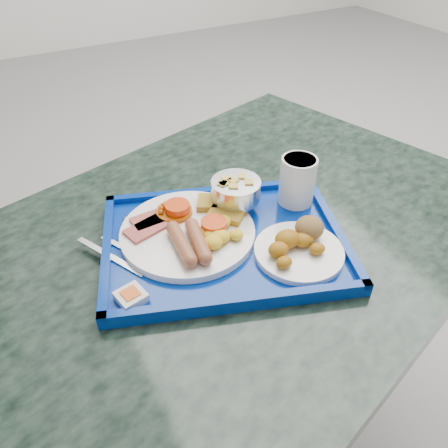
% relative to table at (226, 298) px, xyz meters
% --- Properties ---
extents(floor, '(6.00, 6.00, 0.00)m').
position_rel_table_xyz_m(floor, '(1.11, 0.92, -0.57)').
color(floor, gray).
rests_on(floor, ground).
extents(table, '(1.40, 1.12, 0.76)m').
position_rel_table_xyz_m(table, '(0.00, 0.00, 0.00)').
color(table, slate).
rests_on(table, floor).
extents(tray, '(0.55, 0.47, 0.03)m').
position_rel_table_xyz_m(tray, '(-0.02, -0.03, 0.21)').
color(tray, '#03298F').
rests_on(tray, table).
extents(main_plate, '(0.26, 0.26, 0.04)m').
position_rel_table_xyz_m(main_plate, '(-0.07, 0.01, 0.23)').
color(main_plate, white).
rests_on(main_plate, tray).
extents(bread_plate, '(0.17, 0.17, 0.05)m').
position_rel_table_xyz_m(bread_plate, '(0.08, -0.13, 0.23)').
color(bread_plate, white).
rests_on(bread_plate, tray).
extents(fruit_bowl, '(0.10, 0.10, 0.07)m').
position_rel_table_xyz_m(fruit_bowl, '(0.05, 0.05, 0.26)').
color(fruit_bowl, '#B9B9BB').
rests_on(fruit_bowl, tray).
extents(juice_cup, '(0.07, 0.07, 0.10)m').
position_rel_table_xyz_m(juice_cup, '(0.18, 0.01, 0.27)').
color(juice_cup, white).
rests_on(juice_cup, tray).
extents(spoon, '(0.09, 0.16, 0.01)m').
position_rel_table_xyz_m(spoon, '(-0.17, 0.09, 0.22)').
color(spoon, '#B9B9BB').
rests_on(spoon, tray).
extents(knife, '(0.08, 0.16, 0.00)m').
position_rel_table_xyz_m(knife, '(-0.23, 0.03, 0.21)').
color(knife, '#B9B9BB').
rests_on(knife, tray).
extents(jam_packet, '(0.05, 0.05, 0.02)m').
position_rel_table_xyz_m(jam_packet, '(-0.23, -0.09, 0.22)').
color(jam_packet, white).
rests_on(jam_packet, tray).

